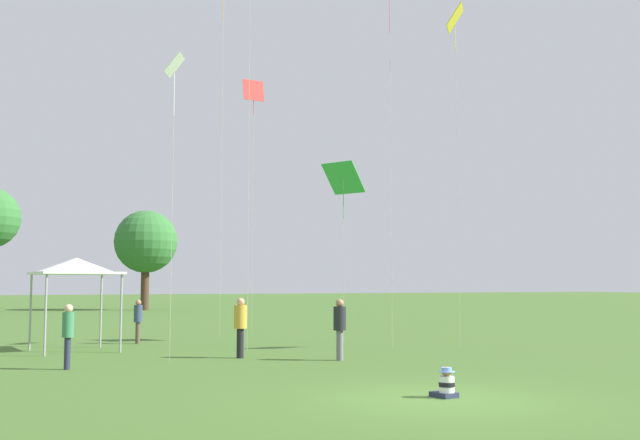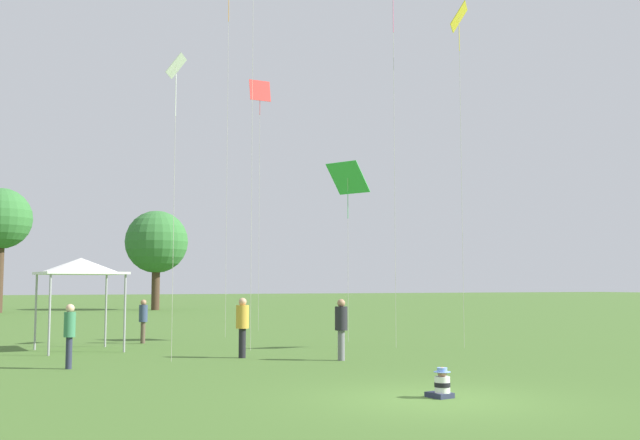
{
  "view_description": "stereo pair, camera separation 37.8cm",
  "coord_description": "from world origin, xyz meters",
  "px_view_note": "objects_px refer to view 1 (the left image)",
  "views": [
    {
      "loc": [
        -8.15,
        -12.24,
        2.2
      ],
      "look_at": [
        0.08,
        5.61,
        3.89
      ],
      "focal_mm": 42.0,
      "sensor_mm": 36.0,
      "label": 1
    },
    {
      "loc": [
        -7.81,
        -12.4,
        2.2
      ],
      "look_at": [
        0.08,
        5.61,
        3.89
      ],
      "focal_mm": 42.0,
      "sensor_mm": 36.0,
      "label": 2
    }
  ],
  "objects_px": {
    "kite_5": "(174,78)",
    "kite_4": "(343,180)",
    "distant_tree_3": "(146,242)",
    "person_standing_1": "(68,330)",
    "person_standing_0": "(240,322)",
    "kite_0": "(455,29)",
    "kite_7": "(254,97)",
    "canopy_tent": "(76,267)",
    "person_standing_2": "(340,324)",
    "person_standing_3": "(138,317)",
    "seated_toddler": "(446,385)"
  },
  "relations": [
    {
      "from": "kite_5",
      "to": "kite_4",
      "type": "bearing_deg",
      "value": -169.06
    },
    {
      "from": "kite_4",
      "to": "distant_tree_3",
      "type": "distance_m",
      "value": 38.37
    },
    {
      "from": "kite_4",
      "to": "kite_5",
      "type": "height_order",
      "value": "kite_5"
    },
    {
      "from": "person_standing_1",
      "to": "kite_5",
      "type": "xyz_separation_m",
      "value": [
        2.85,
        0.75,
        7.17
      ]
    },
    {
      "from": "person_standing_0",
      "to": "kite_0",
      "type": "bearing_deg",
      "value": 137.02
    },
    {
      "from": "kite_4",
      "to": "kite_7",
      "type": "relative_size",
      "value": 0.57
    },
    {
      "from": "canopy_tent",
      "to": "kite_5",
      "type": "xyz_separation_m",
      "value": [
        2.06,
        -4.59,
        5.43
      ]
    },
    {
      "from": "person_standing_1",
      "to": "kite_0",
      "type": "distance_m",
      "value": 16.75
    },
    {
      "from": "person_standing_2",
      "to": "distant_tree_3",
      "type": "distance_m",
      "value": 44.84
    },
    {
      "from": "person_standing_1",
      "to": "kite_0",
      "type": "xyz_separation_m",
      "value": [
        13.13,
        1.26,
        10.32
      ]
    },
    {
      "from": "person_standing_3",
      "to": "kite_4",
      "type": "xyz_separation_m",
      "value": [
        7.27,
        -2.55,
        5.26
      ]
    },
    {
      "from": "canopy_tent",
      "to": "kite_5",
      "type": "relative_size",
      "value": 0.34
    },
    {
      "from": "person_standing_0",
      "to": "kite_7",
      "type": "relative_size",
      "value": 0.15
    },
    {
      "from": "person_standing_1",
      "to": "person_standing_2",
      "type": "relative_size",
      "value": 0.95
    },
    {
      "from": "person_standing_1",
      "to": "person_standing_3",
      "type": "xyz_separation_m",
      "value": [
        3.32,
        7.74,
        -0.05
      ]
    },
    {
      "from": "person_standing_2",
      "to": "distant_tree_3",
      "type": "xyz_separation_m",
      "value": [
        3.49,
        44.45,
        4.71
      ]
    },
    {
      "from": "person_standing_1",
      "to": "person_standing_3",
      "type": "relative_size",
      "value": 1.04
    },
    {
      "from": "person_standing_3",
      "to": "person_standing_1",
      "type": "bearing_deg",
      "value": 75.28
    },
    {
      "from": "kite_5",
      "to": "distant_tree_3",
      "type": "bearing_deg",
      "value": -119.61
    },
    {
      "from": "person_standing_0",
      "to": "kite_0",
      "type": "xyz_separation_m",
      "value": [
        8.11,
        0.27,
        10.28
      ]
    },
    {
      "from": "person_standing_2",
      "to": "kite_5",
      "type": "bearing_deg",
      "value": -161.71
    },
    {
      "from": "person_standing_3",
      "to": "kite_7",
      "type": "bearing_deg",
      "value": -131.1
    },
    {
      "from": "person_standing_0",
      "to": "person_standing_1",
      "type": "relative_size",
      "value": 1.06
    },
    {
      "from": "kite_4",
      "to": "person_standing_3",
      "type": "bearing_deg",
      "value": 87.76
    },
    {
      "from": "person_standing_2",
      "to": "kite_4",
      "type": "xyz_separation_m",
      "value": [
        3.17,
        6.09,
        5.18
      ]
    },
    {
      "from": "canopy_tent",
      "to": "distant_tree_3",
      "type": "height_order",
      "value": "distant_tree_3"
    },
    {
      "from": "person_standing_0",
      "to": "kite_7",
      "type": "height_order",
      "value": "kite_7"
    },
    {
      "from": "person_standing_1",
      "to": "kite_0",
      "type": "relative_size",
      "value": 0.14
    },
    {
      "from": "kite_7",
      "to": "distant_tree_3",
      "type": "height_order",
      "value": "kite_7"
    },
    {
      "from": "kite_4",
      "to": "kite_5",
      "type": "bearing_deg",
      "value": 136.96
    },
    {
      "from": "seated_toddler",
      "to": "kite_4",
      "type": "distance_m",
      "value": 15.24
    },
    {
      "from": "seated_toddler",
      "to": "kite_7",
      "type": "relative_size",
      "value": 0.05
    },
    {
      "from": "kite_4",
      "to": "person_standing_0",
      "type": "bearing_deg",
      "value": 144.18
    },
    {
      "from": "seated_toddler",
      "to": "person_standing_0",
      "type": "xyz_separation_m",
      "value": [
        -1.14,
        9.09,
        0.81
      ]
    },
    {
      "from": "kite_7",
      "to": "canopy_tent",
      "type": "bearing_deg",
      "value": -95.57
    },
    {
      "from": "person_standing_1",
      "to": "kite_4",
      "type": "bearing_deg",
      "value": 8.66
    },
    {
      "from": "kite_0",
      "to": "kite_4",
      "type": "bearing_deg",
      "value": -62.71
    },
    {
      "from": "person_standing_1",
      "to": "person_standing_3",
      "type": "distance_m",
      "value": 8.43
    },
    {
      "from": "canopy_tent",
      "to": "kite_7",
      "type": "relative_size",
      "value": 0.25
    },
    {
      "from": "person_standing_1",
      "to": "canopy_tent",
      "type": "relative_size",
      "value": 0.55
    },
    {
      "from": "kite_4",
      "to": "distant_tree_3",
      "type": "height_order",
      "value": "distant_tree_3"
    },
    {
      "from": "person_standing_3",
      "to": "kite_5",
      "type": "relative_size",
      "value": 0.18
    },
    {
      "from": "person_standing_2",
      "to": "kite_7",
      "type": "height_order",
      "value": "kite_7"
    },
    {
      "from": "seated_toddler",
      "to": "canopy_tent",
      "type": "bearing_deg",
      "value": 101.07
    },
    {
      "from": "person_standing_2",
      "to": "kite_5",
      "type": "height_order",
      "value": "kite_5"
    },
    {
      "from": "kite_0",
      "to": "seated_toddler",
      "type": "bearing_deg",
      "value": 47.73
    },
    {
      "from": "person_standing_1",
      "to": "kite_5",
      "type": "relative_size",
      "value": 0.19
    },
    {
      "from": "person_standing_1",
      "to": "person_standing_2",
      "type": "distance_m",
      "value": 7.47
    },
    {
      "from": "person_standing_1",
      "to": "kite_7",
      "type": "distance_m",
      "value": 19.32
    },
    {
      "from": "canopy_tent",
      "to": "kite_5",
      "type": "bearing_deg",
      "value": -65.87
    }
  ]
}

